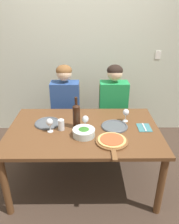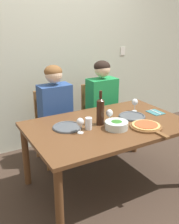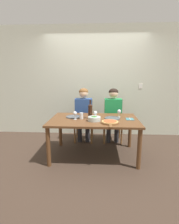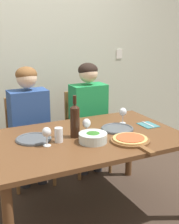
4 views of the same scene
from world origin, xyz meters
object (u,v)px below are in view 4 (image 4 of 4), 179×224
at_px(chair_right, 85,127).
at_px(wine_glass_centre, 87,124).
at_px(water_tumbler, 59,135).
at_px(broccoli_bowl, 93,137).
at_px(wine_glass_right, 123,113).
at_px(dinner_plate_right, 117,129).
at_px(person_man, 89,108).
at_px(pizza_on_board, 131,140).
at_px(chair_left, 28,136).
at_px(dinner_plate_left, 34,139).
at_px(fork_on_napkin, 148,125).
at_px(wine_glass_left, 47,133).
at_px(person_woman, 29,116).
at_px(wine_bottle, 75,120).

relative_size(chair_right, wine_glass_centre, 5.90).
bearing_deg(water_tumbler, broccoli_bowl, -27.11).
bearing_deg(broccoli_bowl, wine_glass_right, 33.32).
bearing_deg(water_tumbler, dinner_plate_right, 5.39).
relative_size(person_man, pizza_on_board, 2.70).
distance_m(person_man, water_tumbler, 0.99).
bearing_deg(chair_left, wine_glass_centre, -71.33).
height_order(dinner_plate_left, wine_glass_right, wine_glass_right).
bearing_deg(wine_glass_centre, fork_on_napkin, 0.62).
xyz_separation_m(broccoli_bowl, fork_on_napkin, (0.65, 0.15, -0.04)).
xyz_separation_m(broccoli_bowl, wine_glass_left, (-0.35, 0.08, 0.07)).
bearing_deg(dinner_plate_left, chair_right, 42.34).
height_order(dinner_plate_left, pizza_on_board, pizza_on_board).
xyz_separation_m(chair_left, wine_glass_left, (-0.08, -0.90, 0.34)).
height_order(person_woman, broccoli_bowl, person_woman).
bearing_deg(water_tumbler, wine_glass_left, -160.28).
relative_size(pizza_on_board, fork_on_napkin, 2.52).
bearing_deg(chair_right, wine_bottle, -120.23).
bearing_deg(dinner_plate_left, wine_glass_right, 3.57).
distance_m(wine_glass_centre, water_tumbler, 0.26).
xyz_separation_m(dinner_plate_left, wine_glass_centre, (0.42, -0.11, 0.10)).
distance_m(person_man, wine_glass_left, 1.09).
xyz_separation_m(water_tumbler, fork_on_napkin, (0.89, 0.03, -0.06)).
relative_size(wine_bottle, wine_glass_left, 2.32).
bearing_deg(fork_on_napkin, chair_left, 137.81).
xyz_separation_m(broccoli_bowl, dinner_plate_right, (0.33, 0.18, -0.03)).
height_order(pizza_on_board, wine_glass_centre, wine_glass_centre).
bearing_deg(dinner_plate_right, person_woman, 130.51).
relative_size(person_man, water_tumbler, 10.47).
distance_m(broccoli_bowl, dinner_plate_right, 0.37).
distance_m(chair_right, dinner_plate_left, 1.11).
distance_m(wine_bottle, wine_glass_right, 0.57).
xyz_separation_m(wine_glass_centre, fork_on_napkin, (0.63, 0.01, -0.10)).
relative_size(chair_right, wine_glass_left, 5.90).
bearing_deg(wine_bottle, pizza_on_board, -40.17).
bearing_deg(dinner_plate_left, wine_glass_left, -71.85).
xyz_separation_m(broccoli_bowl, pizza_on_board, (0.27, -0.13, -0.02)).
bearing_deg(broccoli_bowl, person_man, 65.73).
relative_size(wine_bottle, pizza_on_board, 0.77).
height_order(chair_right, person_man, person_man).
bearing_deg(dinner_plate_right, wine_bottle, -179.07).
bearing_deg(broccoli_bowl, dinner_plate_right, 28.18).
distance_m(dinner_plate_right, fork_on_napkin, 0.32).
height_order(chair_left, chair_right, same).
bearing_deg(chair_left, chair_right, 0.00).
height_order(chair_right, fork_on_napkin, chair_right).
distance_m(dinner_plate_left, pizza_on_board, 0.78).
bearing_deg(person_woman, person_man, 0.00).
bearing_deg(wine_glass_centre, dinner_plate_right, 5.37).
distance_m(chair_right, broccoli_bowl, 1.10).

